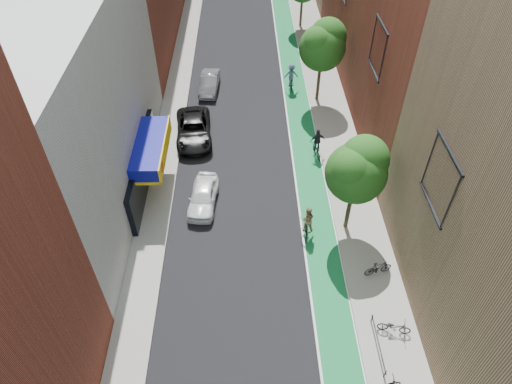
{
  "coord_description": "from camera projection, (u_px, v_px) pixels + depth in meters",
  "views": [
    {
      "loc": [
        -0.24,
        -8.13,
        20.55
      ],
      "look_at": [
        0.29,
        11.67,
        1.5
      ],
      "focal_mm": 32.0,
      "sensor_mm": 36.0,
      "label": 1
    }
  ],
  "objects": [
    {
      "name": "parked_car_black",
      "position": [
        194.0,
        129.0,
        33.32
      ],
      "size": [
        2.98,
        5.63,
        1.51
      ],
      "primitive_type": "imported",
      "rotation": [
        0.0,
        0.0,
        0.09
      ],
      "color": "black",
      "rests_on": "ground"
    },
    {
      "name": "cyclist_lane_far",
      "position": [
        291.0,
        77.0,
        38.15
      ],
      "size": [
        1.25,
        1.69,
        2.22
      ],
      "rotation": [
        0.0,
        0.0,
        3.2
      ],
      "color": "black",
      "rests_on": "ground"
    },
    {
      "name": "sidewalk_right",
      "position": [
        324.0,
        87.0,
        38.91
      ],
      "size": [
        3.0,
        68.0,
        0.15
      ],
      "primitive_type": "cube",
      "color": "gray",
      "rests_on": "ground"
    },
    {
      "name": "parked_car_white",
      "position": [
        203.0,
        196.0,
        28.4
      ],
      "size": [
        1.99,
        4.14,
        1.37
      ],
      "primitive_type": "imported",
      "rotation": [
        0.0,
        0.0,
        -0.1
      ],
      "color": "white",
      "rests_on": "ground"
    },
    {
      "name": "parked_bike_far",
      "position": [
        394.0,
        327.0,
        22.04
      ],
      "size": [
        1.7,
        0.9,
        0.85
      ],
      "primitive_type": "imported",
      "rotation": [
        0.0,
        0.0,
        1.35
      ],
      "color": "black",
      "rests_on": "sidewalk_right"
    },
    {
      "name": "building_left_white",
      "position": [
        56.0,
        110.0,
        25.82
      ],
      "size": [
        8.0,
        20.0,
        12.0
      ],
      "primitive_type": "cube",
      "color": "silver",
      "rests_on": "ground"
    },
    {
      "name": "cyclist_lane_mid",
      "position": [
        317.0,
        145.0,
        31.83
      ],
      "size": [
        1.1,
        1.66,
        2.12
      ],
      "rotation": [
        0.0,
        0.0,
        3.32
      ],
      "color": "black",
      "rests_on": "ground"
    },
    {
      "name": "cyclist_lane_near",
      "position": [
        307.0,
        224.0,
        26.45
      ],
      "size": [
        0.94,
        1.78,
        2.11
      ],
      "rotation": [
        0.0,
        0.0,
        3.0
      ],
      "color": "black",
      "rests_on": "ground"
    },
    {
      "name": "tree_mid",
      "position": [
        323.0,
        44.0,
        34.13
      ],
      "size": [
        3.55,
        3.53,
        6.74
      ],
      "color": "#332619",
      "rests_on": "ground"
    },
    {
      "name": "parked_car_silver",
      "position": [
        209.0,
        83.0,
        38.2
      ],
      "size": [
        1.7,
        4.11,
        1.33
      ],
      "primitive_type": "imported",
      "rotation": [
        0.0,
        0.0,
        -0.07
      ],
      "color": "gray",
      "rests_on": "ground"
    },
    {
      "name": "parked_bike_mid",
      "position": [
        378.0,
        268.0,
        24.49
      ],
      "size": [
        1.65,
        0.82,
        0.95
      ],
      "primitive_type": "imported",
      "rotation": [
        0.0,
        0.0,
        1.82
      ],
      "color": "black",
      "rests_on": "sidewalk_right"
    },
    {
      "name": "bike_lane",
      "position": [
        295.0,
        88.0,
        38.91
      ],
      "size": [
        2.0,
        68.0,
        0.01
      ],
      "primitive_type": "cube",
      "color": "#136B3B",
      "rests_on": "ground"
    },
    {
      "name": "sidewalk_left",
      "position": [
        178.0,
        89.0,
        38.67
      ],
      "size": [
        2.0,
        68.0,
        0.15
      ],
      "primitive_type": "cube",
      "color": "gray",
      "rests_on": "ground"
    },
    {
      "name": "tree_near",
      "position": [
        358.0,
        169.0,
        24.2
      ],
      "size": [
        3.4,
        3.36,
        6.42
      ],
      "color": "#332619",
      "rests_on": "ground"
    }
  ]
}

